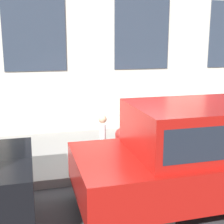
% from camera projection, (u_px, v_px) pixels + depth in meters
% --- Properties ---
extents(ground_plane, '(80.00, 80.00, 0.00)m').
position_uv_depth(ground_plane, '(123.00, 180.00, 6.20)').
color(ground_plane, '#38383A').
extents(sidewalk, '(3.18, 60.00, 0.18)m').
position_uv_depth(sidewalk, '(104.00, 150.00, 7.68)').
color(sidewalk, gray).
rests_on(sidewalk, ground_plane).
extents(fire_hydrant, '(0.33, 0.45, 0.77)m').
position_uv_depth(fire_hydrant, '(121.00, 146.00, 6.50)').
color(fire_hydrant, red).
rests_on(fire_hydrant, sidewalk).
extents(person, '(0.26, 0.17, 1.06)m').
position_uv_depth(person, '(103.00, 135.00, 6.43)').
color(person, '#726651').
rests_on(person, sidewalk).
extents(parked_truck_red_near, '(1.83, 4.20, 1.74)m').
position_uv_depth(parked_truck_red_near, '(207.00, 148.00, 5.06)').
color(parked_truck_red_near, black).
rests_on(parked_truck_red_near, ground_plane).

